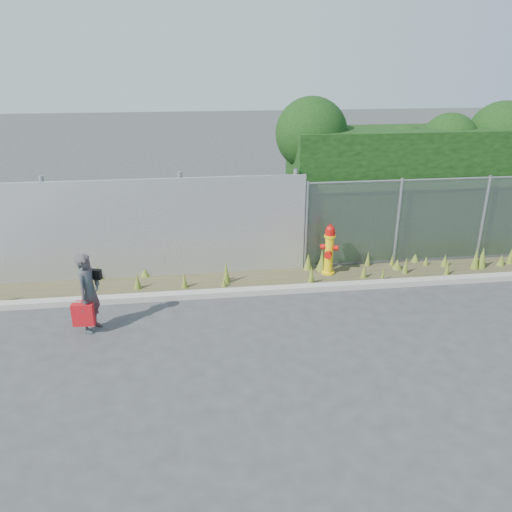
{
  "coord_description": "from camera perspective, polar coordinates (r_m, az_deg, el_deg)",
  "views": [
    {
      "loc": [
        -1.47,
        -7.4,
        4.54
      ],
      "look_at": [
        -0.3,
        1.4,
        1.0
      ],
      "focal_mm": 35.0,
      "sensor_mm": 36.0,
      "label": 1
    }
  ],
  "objects": [
    {
      "name": "curb",
      "position": [
        10.34,
        1.36,
        -3.95
      ],
      "size": [
        16.0,
        0.22,
        0.12
      ],
      "primitive_type": "cube",
      "color": "#9A978B",
      "rests_on": "ground"
    },
    {
      "name": "black_shoulder_bag",
      "position": [
        9.16,
        -17.96,
        -1.99
      ],
      "size": [
        0.23,
        0.1,
        0.17
      ],
      "rotation": [
        0.0,
        0.0,
        -0.29
      ],
      "color": "black"
    },
    {
      "name": "chainlink_fence",
      "position": [
        12.37,
        20.38,
        3.88
      ],
      "size": [
        6.5,
        0.07,
        2.05
      ],
      "color": "gray",
      "rests_on": "ground"
    },
    {
      "name": "woman",
      "position": [
        9.19,
        -18.53,
        -4.0
      ],
      "size": [
        0.53,
        0.62,
        1.45
      ],
      "primitive_type": "imported",
      "rotation": [
        0.0,
        0.0,
        1.16
      ],
      "color": "#0E595A",
      "rests_on": "ground"
    },
    {
      "name": "fire_hydrant",
      "position": [
        11.14,
        8.37,
        0.64
      ],
      "size": [
        0.4,
        0.35,
        1.18
      ],
      "rotation": [
        0.0,
        0.0,
        -0.41
      ],
      "color": "yellow",
      "rests_on": "ground"
    },
    {
      "name": "corrugated_fence",
      "position": [
        11.1,
        -16.4,
        2.8
      ],
      "size": [
        8.5,
        0.21,
        2.3
      ],
      "color": "#B1B3B9",
      "rests_on": "ground"
    },
    {
      "name": "red_tote_bag",
      "position": [
        9.22,
        -19.14,
        -6.34
      ],
      "size": [
        0.37,
        0.14,
        0.48
      ],
      "rotation": [
        0.0,
        0.0,
        -0.07
      ],
      "color": "#A61209"
    },
    {
      "name": "hedge",
      "position": [
        13.18,
        19.87,
        9.22
      ],
      "size": [
        7.68,
        1.9,
        3.74
      ],
      "color": "black",
      "rests_on": "ground"
    },
    {
      "name": "ground",
      "position": [
        8.8,
        3.18,
        -9.34
      ],
      "size": [
        80.0,
        80.0,
        0.0
      ],
      "primitive_type": "plane",
      "color": "#363739",
      "rests_on": "ground"
    },
    {
      "name": "weed_strip",
      "position": [
        10.97,
        2.39,
        -2.01
      ],
      "size": [
        16.0,
        1.3,
        0.55
      ],
      "color": "#433D26",
      "rests_on": "ground"
    }
  ]
}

